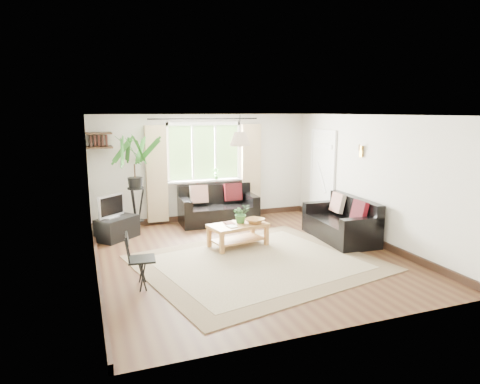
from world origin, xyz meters
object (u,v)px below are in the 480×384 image
object	(u,v)px
sofa_right	(340,220)
palm_stand	(135,184)
tv_stand	(117,228)
coffee_table	(238,235)
sofa_back	(218,206)
folding_chair	(142,260)

from	to	relation	value
sofa_right	palm_stand	bearing A→B (deg)	-115.73
sofa_right	tv_stand	bearing A→B (deg)	-107.98
sofa_right	coffee_table	size ratio (longest dim) A/B	1.57
sofa_back	palm_stand	size ratio (longest dim) A/B	0.84
sofa_right	folding_chair	bearing A→B (deg)	-73.04
tv_stand	palm_stand	bearing A→B (deg)	4.08
tv_stand	folding_chair	distance (m)	2.54
sofa_back	folding_chair	distance (m)	3.65
coffee_table	folding_chair	xyz separation A→B (m)	(-1.91, -1.25, 0.18)
tv_stand	folding_chair	size ratio (longest dim) A/B	1.02
sofa_back	coffee_table	xyz separation A→B (m)	(-0.17, -1.74, -0.18)
sofa_back	folding_chair	bearing A→B (deg)	-122.78
sofa_right	tv_stand	distance (m)	4.35
sofa_right	tv_stand	world-z (taller)	sofa_right
folding_chair	sofa_right	bearing A→B (deg)	-69.84
sofa_back	tv_stand	size ratio (longest dim) A/B	2.10
tv_stand	sofa_right	bearing A→B (deg)	-61.40
coffee_table	folding_chair	distance (m)	2.29
sofa_right	folding_chair	world-z (taller)	folding_chair
palm_stand	sofa_right	bearing A→B (deg)	-28.48
sofa_back	sofa_right	world-z (taller)	sofa_back
coffee_table	sofa_right	bearing A→B (deg)	-7.19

